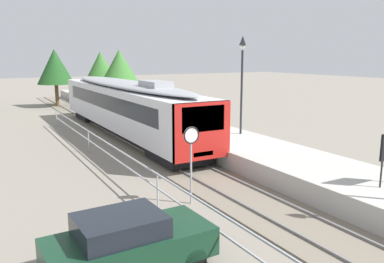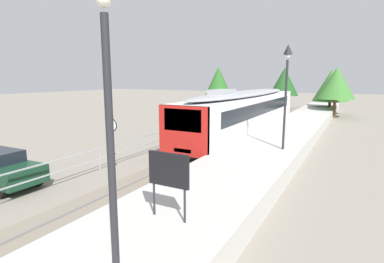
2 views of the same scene
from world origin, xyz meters
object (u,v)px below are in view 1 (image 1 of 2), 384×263
(parked_hatchback_dark_green, at_px, (128,243))
(speed_limit_sign, at_px, (191,146))
(commuter_train, at_px, (125,104))
(platform_lamp_mid_platform, at_px, (242,67))

(parked_hatchback_dark_green, bearing_deg, speed_limit_sign, 42.07)
(commuter_train, height_order, parked_hatchback_dark_green, commuter_train)
(commuter_train, relative_size, speed_limit_sign, 7.07)
(commuter_train, xyz_separation_m, parked_hatchback_dark_green, (-5.66, -15.69, -1.36))
(parked_hatchback_dark_green, bearing_deg, platform_lamp_mid_platform, 42.02)
(platform_lamp_mid_platform, bearing_deg, speed_limit_sign, -138.01)
(speed_limit_sign, bearing_deg, parked_hatchback_dark_green, -137.93)
(commuter_train, bearing_deg, platform_lamp_mid_platform, -57.22)
(parked_hatchback_dark_green, bearing_deg, commuter_train, 70.18)
(platform_lamp_mid_platform, xyz_separation_m, speed_limit_sign, (-6.44, -5.79, -2.50))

